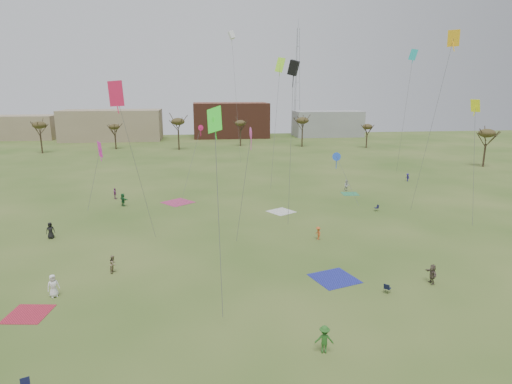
{
  "coord_description": "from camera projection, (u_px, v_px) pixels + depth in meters",
  "views": [
    {
      "loc": [
        -6.06,
        -34.36,
        16.76
      ],
      "look_at": [
        0.0,
        12.0,
        5.5
      ],
      "focal_mm": 30.1,
      "sensor_mm": 36.0,
      "label": 1
    }
  ],
  "objects": [
    {
      "name": "spectator_fore_b",
      "position": [
        113.0,
        264.0,
        40.05
      ],
      "size": [
        0.81,
        0.94,
        1.68
      ],
      "primitive_type": "imported",
      "rotation": [
        0.0,
        0.0,
        1.34
      ],
      "color": "#8A7957",
      "rests_on": "ground"
    },
    {
      "name": "flyer_far_a",
      "position": [
        123.0,
        200.0,
        62.84
      ],
      "size": [
        1.58,
        1.68,
        1.89
      ],
      "primitive_type": "imported",
      "rotation": [
        0.0,
        0.0,
        2.3
      ],
      "color": "#216332",
      "rests_on": "ground"
    },
    {
      "name": "camp_chair_center",
      "position": [
        387.0,
        290.0,
        36.14
      ],
      "size": [
        0.74,
        0.74,
        0.87
      ],
      "rotation": [
        0.0,
        0.0,
        2.38
      ],
      "color": "#131834",
      "rests_on": "ground"
    },
    {
      "name": "flyer_near_center",
      "position": [
        324.0,
        339.0,
        27.82
      ],
      "size": [
        1.33,
        0.92,
        1.89
      ],
      "primitive_type": "imported",
      "rotation": [
        0.0,
        0.0,
        2.96
      ],
      "color": "#296622",
      "rests_on": "ground"
    },
    {
      "name": "radio_tower",
      "position": [
        297.0,
        82.0,
        157.59
      ],
      "size": [
        1.51,
        1.72,
        41.0
      ],
      "color": "#9EA3A8",
      "rests_on": "ground"
    },
    {
      "name": "spectator_fore_c",
      "position": [
        432.0,
        274.0,
        37.79
      ],
      "size": [
        0.53,
        1.64,
        1.77
      ],
      "primitive_type": "imported",
      "rotation": [
        0.0,
        0.0,
        4.71
      ],
      "color": "brown",
      "rests_on": "ground"
    },
    {
      "name": "camp_chair_right",
      "position": [
        376.0,
        209.0,
        60.48
      ],
      "size": [
        0.6,
        0.56,
        0.87
      ],
      "rotation": [
        0.0,
        0.0,
        4.83
      ],
      "color": "#141335",
      "rests_on": "ground"
    },
    {
      "name": "building_tan_west",
      "position": [
        26.0,
        127.0,
        146.29
      ],
      "size": [
        20.0,
        12.0,
        8.0
      ],
      "primitive_type": "cube",
      "color": "#937F60",
      "rests_on": "ground"
    },
    {
      "name": "blanket_plum",
      "position": [
        178.0,
        202.0,
        65.0
      ],
      "size": [
        5.48,
        5.48,
        0.03
      ],
      "primitive_type": "cube",
      "rotation": [
        0.0,
        0.0,
        2.25
      ],
      "color": "#B43765",
      "rests_on": "ground"
    },
    {
      "name": "flyer_mid_b",
      "position": [
        318.0,
        233.0,
        48.88
      ],
      "size": [
        0.74,
        1.06,
        1.5
      ],
      "primitive_type": "imported",
      "rotation": [
        0.0,
        0.0,
        4.91
      ],
      "color": "#D25C27",
      "rests_on": "ground"
    },
    {
      "name": "spectator_mid_d",
      "position": [
        115.0,
        193.0,
        66.93
      ],
      "size": [
        0.47,
        1.03,
        1.73
      ],
      "primitive_type": "imported",
      "rotation": [
        0.0,
        0.0,
        1.53
      ],
      "color": "#903C85",
      "rests_on": "ground"
    },
    {
      "name": "blanket_blue",
      "position": [
        334.0,
        279.0,
        38.9
      ],
      "size": [
        4.58,
        4.58,
        0.03
      ],
      "primitive_type": "cube",
      "rotation": [
        0.0,
        0.0,
        1.87
      ],
      "color": "#222997",
      "rests_on": "ground"
    },
    {
      "name": "kites_aloft",
      "position": [
        262.0,
        65.0,
        64.99
      ],
      "size": [
        54.82,
        69.58,
        27.91
      ],
      "color": "#CD1842",
      "rests_on": "ground"
    },
    {
      "name": "flyer_near_left",
      "position": [
        53.0,
        286.0,
        35.3
      ],
      "size": [
        1.13,
        1.02,
        1.95
      ],
      "primitive_type": "imported",
      "rotation": [
        0.0,
        0.0,
        0.54
      ],
      "color": "white",
      "rests_on": "ground"
    },
    {
      "name": "blanket_red",
      "position": [
        28.0,
        314.0,
        32.76
      ],
      "size": [
        3.39,
        3.39,
        0.03
      ],
      "primitive_type": "cube",
      "rotation": [
        0.0,
        0.0,
        2.99
      ],
      "color": "#B02338",
      "rests_on": "ground"
    },
    {
      "name": "building_tan",
      "position": [
        112.0,
        125.0,
        143.09
      ],
      "size": [
        32.0,
        14.0,
        10.0
      ],
      "primitive_type": "cube",
      "color": "#937F60",
      "rests_on": "ground"
    },
    {
      "name": "spectator_mid_e",
      "position": [
        347.0,
        186.0,
        72.02
      ],
      "size": [
        0.99,
        0.81,
        1.89
      ],
      "primitive_type": "imported",
      "rotation": [
        0.0,
        0.0,
        6.17
      ],
      "color": "#BCBCBC",
      "rests_on": "ground"
    },
    {
      "name": "tree_line",
      "position": [
        212.0,
        127.0,
        112.07
      ],
      "size": [
        117.44,
        49.32,
        8.91
      ],
      "color": "#3A2B1E",
      "rests_on": "ground"
    },
    {
      "name": "blanket_olive",
      "position": [
        350.0,
        194.0,
        70.31
      ],
      "size": [
        2.84,
        2.84,
        0.03
      ],
      "primitive_type": "cube",
      "rotation": [
        0.0,
        0.0,
        3.05
      ],
      "color": "#328A57",
      "rests_on": "ground"
    },
    {
      "name": "flyer_mid_a",
      "position": [
        50.0,
        230.0,
        49.13
      ],
      "size": [
        1.08,
        0.88,
        1.92
      ],
      "primitive_type": "imported",
      "rotation": [
        0.0,
        0.0,
        0.33
      ],
      "color": "black",
      "rests_on": "ground"
    },
    {
      "name": "building_brick",
      "position": [
        231.0,
        120.0,
        152.72
      ],
      "size": [
        26.0,
        16.0,
        12.0
      ],
      "primitive_type": "cube",
      "color": "brown",
      "rests_on": "ground"
    },
    {
      "name": "ground",
      "position": [
        274.0,
        284.0,
        37.81
      ],
      "size": [
        260.0,
        260.0,
        0.0
      ],
      "primitive_type": "plane",
      "color": "#32551A",
      "rests_on": "ground"
    },
    {
      "name": "blanket_cream",
      "position": [
        281.0,
        212.0,
        60.1
      ],
      "size": [
        4.3,
        4.3,
        0.03
      ],
      "primitive_type": "cube",
      "rotation": [
        0.0,
        0.0,
        0.54
      ],
      "color": "white",
      "rests_on": "ground"
    },
    {
      "name": "building_grey",
      "position": [
        327.0,
        124.0,
        155.55
      ],
      "size": [
        24.0,
        12.0,
        9.0
      ],
      "primitive_type": "cube",
      "color": "gray",
      "rests_on": "ground"
    },
    {
      "name": "flyer_far_c",
      "position": [
        407.0,
        177.0,
        79.74
      ],
      "size": [
        0.73,
        1.04,
        1.48
      ],
      "primitive_type": "imported",
      "rotation": [
        0.0,
        0.0,
        4.91
      ],
      "color": "navy",
      "rests_on": "ground"
    }
  ]
}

